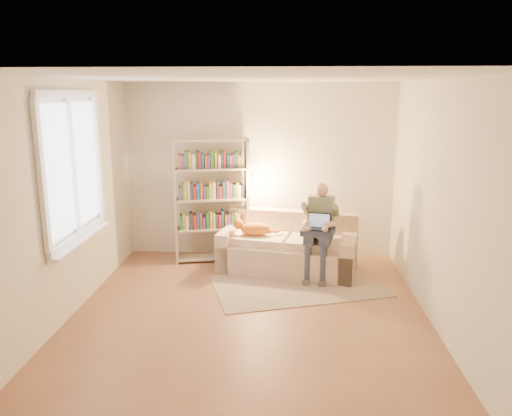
# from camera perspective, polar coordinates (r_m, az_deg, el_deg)

# --- Properties ---
(floor) EXTENTS (4.50, 4.50, 0.00)m
(floor) POSITION_cam_1_polar(r_m,az_deg,el_deg) (5.72, -0.81, -12.32)
(floor) COLOR brown
(floor) RESTS_ON ground
(ceiling) EXTENTS (4.00, 4.50, 0.02)m
(ceiling) POSITION_cam_1_polar(r_m,az_deg,el_deg) (5.17, -0.91, 14.69)
(ceiling) COLOR white
(ceiling) RESTS_ON wall_back
(wall_left) EXTENTS (0.02, 4.50, 2.60)m
(wall_left) POSITION_cam_1_polar(r_m,az_deg,el_deg) (5.79, -21.00, 0.70)
(wall_left) COLOR silver
(wall_left) RESTS_ON floor
(wall_right) EXTENTS (0.02, 4.50, 2.60)m
(wall_right) POSITION_cam_1_polar(r_m,az_deg,el_deg) (5.52, 20.31, 0.18)
(wall_right) COLOR silver
(wall_right) RESTS_ON floor
(wall_back) EXTENTS (4.00, 0.02, 2.60)m
(wall_back) POSITION_cam_1_polar(r_m,az_deg,el_deg) (7.50, 0.41, 4.25)
(wall_back) COLOR silver
(wall_back) RESTS_ON floor
(wall_front) EXTENTS (4.00, 0.02, 2.60)m
(wall_front) POSITION_cam_1_polar(r_m,az_deg,el_deg) (3.15, -3.90, -8.55)
(wall_front) COLOR silver
(wall_front) RESTS_ON floor
(window) EXTENTS (0.12, 1.52, 1.69)m
(window) POSITION_cam_1_polar(r_m,az_deg,el_deg) (5.94, -19.81, 1.82)
(window) COLOR white
(window) RESTS_ON wall_left
(sofa) EXTENTS (2.00, 1.21, 0.79)m
(sofa) POSITION_cam_1_polar(r_m,az_deg,el_deg) (7.05, 3.70, -4.81)
(sofa) COLOR #D1B394
(sofa) RESTS_ON floor
(person) EXTENTS (0.44, 0.59, 1.28)m
(person) POSITION_cam_1_polar(r_m,az_deg,el_deg) (6.72, 7.27, -1.92)
(person) COLOR gray
(person) RESTS_ON sofa
(cat) EXTENTS (0.63, 0.30, 0.23)m
(cat) POSITION_cam_1_polar(r_m,az_deg,el_deg) (6.95, -0.12, -2.34)
(cat) COLOR orange
(cat) RESTS_ON sofa
(blanket) EXTENTS (0.49, 0.43, 0.08)m
(blanket) POSITION_cam_1_polar(r_m,az_deg,el_deg) (6.64, 6.53, -2.62)
(blanket) COLOR #252A41
(blanket) RESTS_ON person
(laptop) EXTENTS (0.34, 0.29, 0.27)m
(laptop) POSITION_cam_1_polar(r_m,az_deg,el_deg) (6.63, 6.56, -1.88)
(laptop) COLOR black
(laptop) RESTS_ON blanket
(bookshelf) EXTENTS (1.24, 0.50, 1.82)m
(bookshelf) POSITION_cam_1_polar(r_m,az_deg,el_deg) (7.28, -5.10, 1.58)
(bookshelf) COLOR #C5AD95
(bookshelf) RESTS_ON floor
(rug) EXTENTS (2.42, 1.84, 0.01)m
(rug) POSITION_cam_1_polar(r_m,az_deg,el_deg) (6.57, 4.79, -8.83)
(rug) COLOR gray
(rug) RESTS_ON floor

